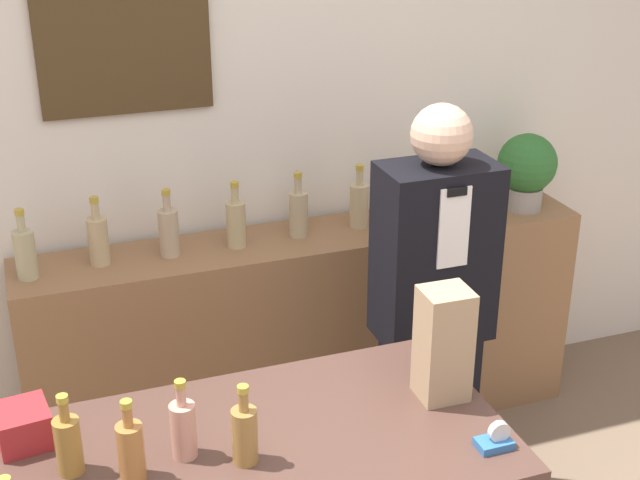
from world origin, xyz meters
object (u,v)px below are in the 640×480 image
(tape_dispenser, at_px, (496,439))
(potted_plant, at_px, (527,168))
(shopkeeper, at_px, (431,320))
(paper_bag, at_px, (443,344))

(tape_dispenser, bearing_deg, potted_plant, 56.19)
(shopkeeper, distance_m, potted_plant, 0.94)
(potted_plant, bearing_deg, shopkeeper, -141.63)
(shopkeeper, relative_size, paper_bag, 4.83)
(tape_dispenser, bearing_deg, shopkeeper, 73.40)
(paper_bag, height_order, tape_dispenser, paper_bag)
(paper_bag, bearing_deg, tape_dispenser, -84.67)
(potted_plant, xyz_separation_m, tape_dispenser, (-0.96, -1.44, -0.14))
(paper_bag, distance_m, tape_dispenser, 0.30)
(potted_plant, distance_m, paper_bag, 1.54)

